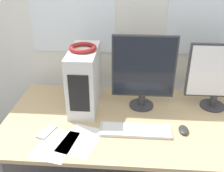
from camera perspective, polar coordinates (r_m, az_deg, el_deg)
name	(u,v)px	position (r m, az deg, el deg)	size (l,w,h in m)	color
wall_back	(141,10)	(2.17, 6.41, 16.21)	(8.00, 0.07, 2.70)	silver
desk	(139,124)	(1.89, 5.80, -8.23)	(1.88, 0.92, 0.72)	tan
pc_tower	(84,79)	(1.90, -6.01, 1.47)	(0.19, 0.43, 0.45)	silver
headphones	(83,48)	(1.81, -6.38, 8.26)	(0.19, 0.19, 0.03)	maroon
monitor_main	(143,71)	(1.87, 6.86, 3.29)	(0.45, 0.18, 0.55)	#333338
monitor_right_near	(219,75)	(2.01, 22.18, 2.20)	(0.44, 0.18, 0.50)	#333338
keyboard	(135,130)	(1.74, 5.08, -9.55)	(0.47, 0.14, 0.02)	silver
mouse	(184,130)	(1.79, 15.32, -9.20)	(0.06, 0.10, 0.03)	#2D2D2D
cell_phone	(47,132)	(1.78, -14.01, -9.69)	(0.11, 0.16, 0.01)	#99999E
paper_sheet_left	(81,140)	(1.68, -6.85, -11.60)	(0.28, 0.34, 0.00)	white
paper_sheet_front	(56,145)	(1.67, -12.18, -12.36)	(0.26, 0.33, 0.00)	white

